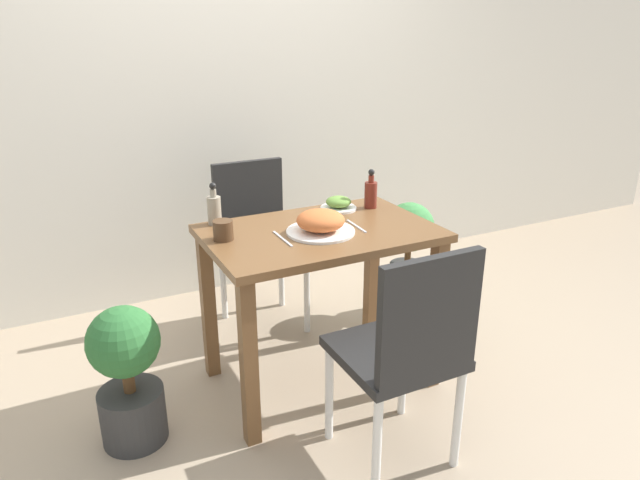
{
  "coord_description": "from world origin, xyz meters",
  "views": [
    {
      "loc": [
        -1.06,
        -2.11,
        1.6
      ],
      "look_at": [
        0.0,
        0.0,
        0.72
      ],
      "focal_mm": 32.0,
      "sensor_mm": 36.0,
      "label": 1
    }
  ],
  "objects_px": {
    "drink_cup": "(223,230)",
    "potted_plant_left": "(128,373)",
    "chair_far": "(257,235)",
    "chair_near": "(407,347)",
    "food_plate": "(321,223)",
    "side_plate": "(338,204)",
    "sauce_bottle": "(214,208)",
    "potted_plant_right": "(408,249)",
    "condiment_bottle": "(371,193)"
  },
  "relations": [
    {
      "from": "drink_cup",
      "to": "potted_plant_left",
      "type": "relative_size",
      "value": 0.14
    },
    {
      "from": "chair_far",
      "to": "drink_cup",
      "type": "height_order",
      "value": "chair_far"
    },
    {
      "from": "chair_near",
      "to": "potted_plant_left",
      "type": "relative_size",
      "value": 1.52
    },
    {
      "from": "chair_near",
      "to": "food_plate",
      "type": "height_order",
      "value": "chair_near"
    },
    {
      "from": "chair_near",
      "to": "side_plate",
      "type": "height_order",
      "value": "chair_near"
    },
    {
      "from": "food_plate",
      "to": "side_plate",
      "type": "xyz_separation_m",
      "value": [
        0.23,
        0.26,
        -0.02
      ]
    },
    {
      "from": "sauce_bottle",
      "to": "potted_plant_right",
      "type": "xyz_separation_m",
      "value": [
        1.17,
        0.13,
        -0.45
      ]
    },
    {
      "from": "chair_far",
      "to": "potted_plant_left",
      "type": "xyz_separation_m",
      "value": [
        -0.84,
        -0.74,
        -0.2
      ]
    },
    {
      "from": "potted_plant_right",
      "to": "food_plate",
      "type": "bearing_deg",
      "value": -150.68
    },
    {
      "from": "condiment_bottle",
      "to": "potted_plant_right",
      "type": "relative_size",
      "value": 0.29
    },
    {
      "from": "side_plate",
      "to": "potted_plant_right",
      "type": "relative_size",
      "value": 0.26
    },
    {
      "from": "chair_near",
      "to": "sauce_bottle",
      "type": "xyz_separation_m",
      "value": [
        -0.41,
        0.93,
        0.32
      ]
    },
    {
      "from": "condiment_bottle",
      "to": "side_plate",
      "type": "bearing_deg",
      "value": 164.18
    },
    {
      "from": "food_plate",
      "to": "potted_plant_left",
      "type": "bearing_deg",
      "value": -179.77
    },
    {
      "from": "potted_plant_left",
      "to": "condiment_bottle",
      "type": "bearing_deg",
      "value": 10.04
    },
    {
      "from": "chair_near",
      "to": "potted_plant_left",
      "type": "xyz_separation_m",
      "value": [
        -0.9,
        0.61,
        -0.2
      ]
    },
    {
      "from": "drink_cup",
      "to": "sauce_bottle",
      "type": "xyz_separation_m",
      "value": [
        0.03,
        0.21,
        0.03
      ]
    },
    {
      "from": "chair_far",
      "to": "condiment_bottle",
      "type": "xyz_separation_m",
      "value": [
        0.41,
        -0.52,
        0.32
      ]
    },
    {
      "from": "food_plate",
      "to": "drink_cup",
      "type": "height_order",
      "value": "food_plate"
    },
    {
      "from": "food_plate",
      "to": "potted_plant_right",
      "type": "xyz_separation_m",
      "value": [
        0.8,
        0.45,
        -0.42
      ]
    },
    {
      "from": "drink_cup",
      "to": "potted_plant_left",
      "type": "height_order",
      "value": "drink_cup"
    },
    {
      "from": "chair_near",
      "to": "side_plate",
      "type": "xyz_separation_m",
      "value": [
        0.19,
        0.88,
        0.27
      ]
    },
    {
      "from": "chair_near",
      "to": "potted_plant_right",
      "type": "xyz_separation_m",
      "value": [
        0.76,
        1.06,
        -0.13
      ]
    },
    {
      "from": "food_plate",
      "to": "chair_near",
      "type": "bearing_deg",
      "value": -86.43
    },
    {
      "from": "potted_plant_right",
      "to": "drink_cup",
      "type": "bearing_deg",
      "value": -164.14
    },
    {
      "from": "condiment_bottle",
      "to": "drink_cup",
      "type": "bearing_deg",
      "value": -172.05
    },
    {
      "from": "sauce_bottle",
      "to": "potted_plant_left",
      "type": "bearing_deg",
      "value": -146.54
    },
    {
      "from": "condiment_bottle",
      "to": "potted_plant_right",
      "type": "height_order",
      "value": "condiment_bottle"
    },
    {
      "from": "food_plate",
      "to": "sauce_bottle",
      "type": "bearing_deg",
      "value": 139.52
    },
    {
      "from": "sauce_bottle",
      "to": "food_plate",
      "type": "bearing_deg",
      "value": -40.48
    },
    {
      "from": "condiment_bottle",
      "to": "potted_plant_right",
      "type": "distance_m",
      "value": 0.65
    },
    {
      "from": "food_plate",
      "to": "condiment_bottle",
      "type": "height_order",
      "value": "condiment_bottle"
    },
    {
      "from": "chair_near",
      "to": "chair_far",
      "type": "height_order",
      "value": "same"
    },
    {
      "from": "condiment_bottle",
      "to": "potted_plant_left",
      "type": "relative_size",
      "value": 0.32
    },
    {
      "from": "chair_near",
      "to": "food_plate",
      "type": "xyz_separation_m",
      "value": [
        -0.04,
        0.62,
        0.29
      ]
    },
    {
      "from": "food_plate",
      "to": "potted_plant_left",
      "type": "relative_size",
      "value": 0.5
    },
    {
      "from": "chair_far",
      "to": "sauce_bottle",
      "type": "distance_m",
      "value": 0.63
    },
    {
      "from": "sauce_bottle",
      "to": "condiment_bottle",
      "type": "height_order",
      "value": "same"
    },
    {
      "from": "food_plate",
      "to": "potted_plant_right",
      "type": "relative_size",
      "value": 0.45
    },
    {
      "from": "chair_far",
      "to": "potted_plant_right",
      "type": "height_order",
      "value": "chair_far"
    },
    {
      "from": "chair_far",
      "to": "condiment_bottle",
      "type": "bearing_deg",
      "value": -51.78
    },
    {
      "from": "side_plate",
      "to": "drink_cup",
      "type": "xyz_separation_m",
      "value": [
        -0.63,
        -0.15,
        0.01
      ]
    },
    {
      "from": "drink_cup",
      "to": "food_plate",
      "type": "bearing_deg",
      "value": -14.98
    },
    {
      "from": "condiment_bottle",
      "to": "chair_far",
      "type": "bearing_deg",
      "value": 128.22
    },
    {
      "from": "chair_near",
      "to": "potted_plant_left",
      "type": "bearing_deg",
      "value": -34.31
    },
    {
      "from": "drink_cup",
      "to": "potted_plant_right",
      "type": "bearing_deg",
      "value": 15.86
    },
    {
      "from": "side_plate",
      "to": "potted_plant_right",
      "type": "distance_m",
      "value": 0.72
    },
    {
      "from": "side_plate",
      "to": "condiment_bottle",
      "type": "height_order",
      "value": "condiment_bottle"
    },
    {
      "from": "drink_cup",
      "to": "condiment_bottle",
      "type": "distance_m",
      "value": 0.79
    },
    {
      "from": "food_plate",
      "to": "chair_far",
      "type": "bearing_deg",
      "value": 91.82
    }
  ]
}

